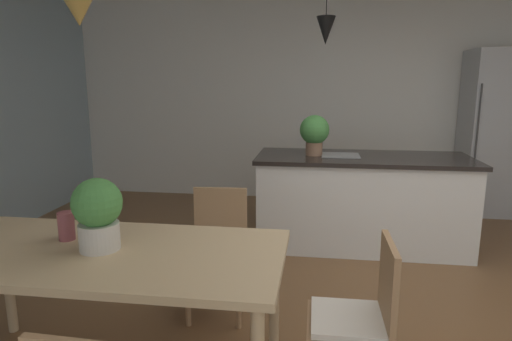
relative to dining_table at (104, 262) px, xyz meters
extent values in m
cube|color=brown|center=(1.82, 0.79, -0.71)|extent=(10.00, 8.40, 0.04)
cube|color=white|center=(1.82, 4.05, 0.66)|extent=(10.00, 0.12, 2.70)
cube|color=#D1B284|center=(0.00, 0.00, 0.05)|extent=(1.88, 0.89, 0.04)
cylinder|color=#D1B284|center=(-0.86, 0.36, -0.32)|extent=(0.06, 0.06, 0.74)
cylinder|color=#D1B284|center=(0.86, 0.36, -0.32)|extent=(0.06, 0.06, 0.74)
cube|color=#A87F56|center=(0.42, 0.76, -0.26)|extent=(0.42, 0.42, 0.04)
cube|color=white|center=(0.42, 0.76, -0.22)|extent=(0.38, 0.38, 0.03)
cube|color=#A87F56|center=(0.41, 0.94, -0.03)|extent=(0.38, 0.05, 0.42)
cylinder|color=#A87F56|center=(0.60, 0.60, -0.48)|extent=(0.04, 0.04, 0.41)
cylinder|color=#A87F56|center=(0.26, 0.58, -0.48)|extent=(0.04, 0.04, 0.41)
cylinder|color=#A87F56|center=(0.58, 0.94, -0.48)|extent=(0.04, 0.04, 0.41)
cylinder|color=#A87F56|center=(0.24, 0.92, -0.48)|extent=(0.04, 0.04, 0.41)
cube|color=#A87F56|center=(1.26, 0.00, -0.26)|extent=(0.40, 0.40, 0.04)
cube|color=white|center=(1.26, 0.00, -0.22)|extent=(0.36, 0.36, 0.03)
cube|color=#A87F56|center=(1.44, 0.00, -0.03)|extent=(0.03, 0.38, 0.42)
cube|color=white|center=(1.53, 2.26, -0.25)|extent=(1.98, 0.79, 0.88)
cube|color=black|center=(1.53, 2.26, 0.19)|extent=(2.04, 0.85, 0.04)
cube|color=gray|center=(1.31, 2.26, 0.22)|extent=(0.36, 0.30, 0.01)
cube|color=#B2B5B7|center=(3.23, 3.65, 0.30)|extent=(0.74, 0.64, 1.98)
cylinder|color=#4C4C4C|center=(2.90, 3.31, 0.30)|extent=(0.02, 0.02, 1.19)
cone|color=olive|center=(-0.05, 0.03, 1.27)|extent=(0.20, 0.20, 0.18)
cone|color=black|center=(1.13, 2.26, 1.38)|extent=(0.18, 0.18, 0.25)
cylinder|color=#8C664C|center=(1.05, 2.26, 0.28)|extent=(0.16, 0.16, 0.13)
sphere|color=#478C42|center=(1.05, 2.26, 0.46)|extent=(0.28, 0.28, 0.28)
cylinder|color=beige|center=(-0.01, 0.00, 0.14)|extent=(0.21, 0.21, 0.14)
sphere|color=#478C42|center=(-0.01, 0.00, 0.32)|extent=(0.25, 0.25, 0.25)
cylinder|color=#994C51|center=(-0.26, 0.11, 0.15)|extent=(0.09, 0.09, 0.16)
camera|label=1|loc=(1.09, -2.01, 0.93)|focal=30.83mm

